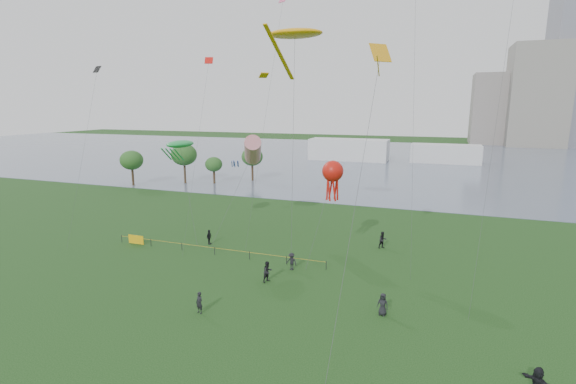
% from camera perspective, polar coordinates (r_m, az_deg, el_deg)
% --- Properties ---
extents(ground_plane, '(400.00, 400.00, 0.00)m').
position_cam_1_polar(ground_plane, '(30.03, -6.82, -18.93)').
color(ground_plane, black).
extents(lake, '(400.00, 120.00, 0.08)m').
position_cam_1_polar(lake, '(124.50, 14.16, 4.31)').
color(lake, slate).
rests_on(lake, ground_plane).
extents(building_mid, '(20.00, 20.00, 38.00)m').
position_cam_1_polar(building_mid, '(188.17, 30.84, 11.22)').
color(building_mid, slate).
rests_on(building_mid, ground_plane).
extents(building_low, '(16.00, 18.00, 28.00)m').
position_cam_1_polar(building_low, '(192.07, 26.19, 10.14)').
color(building_low, gray).
rests_on(building_low, ground_plane).
extents(pavilion_left, '(22.00, 8.00, 6.00)m').
position_cam_1_polar(pavilion_left, '(121.01, 8.31, 5.76)').
color(pavilion_left, silver).
rests_on(pavilion_left, ground_plane).
extents(pavilion_right, '(18.00, 7.00, 5.00)m').
position_cam_1_polar(pavilion_right, '(121.69, 20.71, 4.92)').
color(pavilion_right, silver).
rests_on(pavilion_right, ground_plane).
extents(trees, '(24.06, 17.21, 7.94)m').
position_cam_1_polar(trees, '(85.21, -12.90, 4.59)').
color(trees, '#362618').
rests_on(trees, ground_plane).
extents(fence, '(24.07, 0.07, 1.05)m').
position_cam_1_polar(fence, '(47.75, -16.45, -6.74)').
color(fence, black).
rests_on(fence, ground_plane).
extents(spectator_a, '(1.06, 1.15, 1.89)m').
position_cam_1_polar(spectator_a, '(37.38, -2.79, -10.83)').
color(spectator_a, black).
rests_on(spectator_a, ground_plane).
extents(spectator_b, '(1.19, 0.83, 1.69)m').
position_cam_1_polar(spectator_b, '(39.93, 0.49, -9.47)').
color(spectator_b, black).
rests_on(spectator_b, ground_plane).
extents(spectator_c, '(0.44, 0.99, 1.67)m').
position_cam_1_polar(spectator_c, '(47.83, -10.74, -6.07)').
color(spectator_c, black).
rests_on(spectator_c, ground_plane).
extents(spectator_d, '(0.92, 0.70, 1.70)m').
position_cam_1_polar(spectator_d, '(32.71, 12.82, -14.74)').
color(spectator_d, black).
rests_on(spectator_d, ground_plane).
extents(spectator_e, '(1.74, 1.36, 1.85)m').
position_cam_1_polar(spectator_e, '(27.50, 30.95, -21.54)').
color(spectator_e, black).
rests_on(spectator_e, ground_plane).
extents(spectator_f, '(0.69, 0.55, 1.66)m').
position_cam_1_polar(spectator_f, '(32.89, -12.03, -14.59)').
color(spectator_f, black).
rests_on(spectator_f, ground_plane).
extents(spectator_g, '(1.15, 1.11, 1.87)m').
position_cam_1_polar(spectator_g, '(46.83, 12.82, -6.42)').
color(spectator_g, black).
rests_on(spectator_g, ground_plane).
extents(kite_stingray, '(5.66, 10.24, 22.71)m').
position_cam_1_polar(kite_stingray, '(44.02, 0.90, 20.78)').
color(kite_stingray, '#3F3F42').
extents(kite_windsock, '(4.36, 11.40, 11.99)m').
position_cam_1_polar(kite_windsock, '(50.89, -4.85, 5.71)').
color(kite_windsock, '#3F3F42').
extents(kite_creature, '(4.45, 4.68, 11.43)m').
position_cam_1_polar(kite_creature, '(49.11, -14.55, 6.33)').
color(kite_creature, '#3F3F42').
extents(kite_octopus, '(2.60, 4.72, 10.08)m').
position_cam_1_polar(kite_octopus, '(40.83, 6.14, 2.73)').
color(kite_octopus, '#3F3F42').
extents(kite_delta, '(1.66, 13.00, 19.74)m').
position_cam_1_polar(kite_delta, '(31.95, 12.24, 16.55)').
color(kite_delta, '#3F3F42').
extents(small_kites, '(42.36, 8.31, 10.08)m').
position_cam_1_polar(small_kites, '(44.73, -0.61, 22.88)').
color(small_kites, red).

